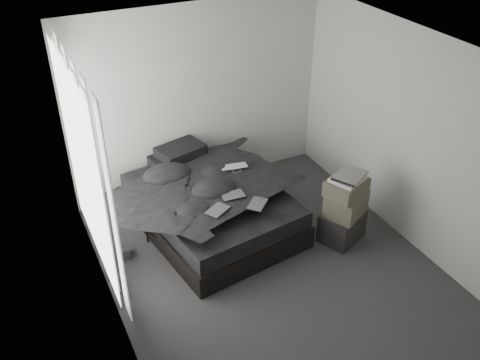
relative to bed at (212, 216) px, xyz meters
name	(u,v)px	position (x,y,z in m)	size (l,w,h in m)	color
floor	(270,266)	(0.29, -1.02, -0.15)	(3.60, 4.20, 0.01)	#363639
ceiling	(278,53)	(0.29, -1.02, 2.45)	(3.60, 4.20, 0.01)	white
wall_back	(198,99)	(0.29, 1.08, 1.15)	(3.60, 0.01, 2.60)	silver
wall_front	(408,305)	(0.29, -3.12, 1.15)	(3.60, 0.01, 2.60)	silver
wall_left	(104,217)	(-1.51, -1.02, 1.15)	(0.01, 4.20, 2.60)	silver
wall_right	(407,138)	(2.09, -1.02, 1.15)	(0.01, 4.20, 2.60)	silver
window_left	(84,167)	(-1.49, -0.12, 1.20)	(0.02, 2.00, 2.30)	white
curtain_left	(90,172)	(-1.44, -0.12, 1.13)	(0.06, 2.12, 2.48)	white
bed	(212,216)	(0.00, 0.00, 0.00)	(1.62, 2.14, 0.29)	black
mattress	(212,200)	(0.00, 0.00, 0.26)	(1.56, 2.08, 0.23)	black
duvet	(213,186)	(0.01, -0.05, 0.50)	(1.58, 1.83, 0.25)	black
pillow_lower	(176,161)	(-0.17, 0.82, 0.45)	(0.65, 0.44, 0.15)	black
pillow_upper	(181,151)	(-0.09, 0.81, 0.59)	(0.60, 0.42, 0.14)	black
laptop	(235,164)	(0.38, 0.11, 0.64)	(0.34, 0.22, 0.03)	silver
comic_a	(217,204)	(-0.18, -0.60, 0.63)	(0.27, 0.18, 0.01)	black
comic_b	(233,189)	(0.11, -0.40, 0.64)	(0.27, 0.18, 0.01)	black
comic_c	(258,197)	(0.29, -0.69, 0.64)	(0.27, 0.18, 0.01)	black
side_stand	(161,221)	(-0.69, -0.03, 0.18)	(0.35, 0.35, 0.65)	black
papers	(160,198)	(-0.67, -0.03, 0.51)	(0.25, 0.19, 0.01)	white
floor_books	(126,252)	(-1.18, -0.09, -0.08)	(0.13, 0.18, 0.13)	black
box_lower	(342,226)	(1.36, -0.95, 0.05)	(0.52, 0.40, 0.38)	black
box_mid	(346,204)	(1.37, -0.95, 0.38)	(0.48, 0.38, 0.29)	#534F41
box_upper	(346,187)	(1.34, -0.95, 0.63)	(0.46, 0.37, 0.20)	#534F41
art_book_white	(348,178)	(1.36, -0.95, 0.75)	(0.39, 0.31, 0.04)	silver
art_book_snake	(350,175)	(1.37, -0.95, 0.79)	(0.38, 0.30, 0.04)	silver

